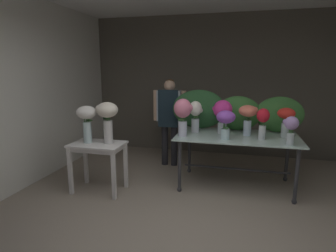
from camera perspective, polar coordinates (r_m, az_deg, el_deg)
ground_plane at (r=4.53m, az=6.82°, el=-11.51°), size 7.89×7.89×0.00m
wall_back at (r=5.96m, az=9.49°, el=8.07°), size 5.24×0.12×2.85m
wall_left at (r=5.21m, az=-22.92°, el=6.85°), size 0.12×3.71×2.85m
display_table_glass at (r=4.31m, az=13.79°, el=-3.35°), size 1.77×1.01×0.80m
side_table_white at (r=4.17m, az=-14.07°, el=-4.84°), size 0.75×0.50×0.72m
florist at (r=5.08m, az=0.30°, el=2.65°), size 0.61×0.24×1.59m
foliage_backdrop at (r=4.61m, az=13.16°, el=2.80°), size 2.05×0.30×0.64m
vase_scarlet_dahlias at (r=4.31m, az=22.88°, el=1.50°), size 0.24×0.24×0.43m
vase_magenta_hydrangea at (r=4.32m, az=11.03°, el=2.73°), size 0.30×0.28×0.51m
vase_violet_tulips at (r=3.97m, az=11.62°, el=1.11°), size 0.26×0.26×0.40m
vase_ivory_anemones at (r=4.35m, az=5.57°, el=2.47°), size 0.23×0.20×0.49m
vase_crimson_ranunculus at (r=4.09m, az=18.75°, el=1.04°), size 0.18×0.18×0.44m
vase_rosy_roses at (r=4.05m, az=3.08°, el=2.73°), size 0.28×0.26×0.55m
vase_coral_freesia at (r=4.26m, az=15.99°, el=2.13°), size 0.27×0.27×0.45m
vase_lilac_stock at (r=3.92m, az=23.75°, el=-0.24°), size 0.19×0.18×0.38m
vase_white_roses_tall at (r=4.14m, az=-16.20°, el=1.45°), size 0.28×0.28×0.53m
vase_cream_lisianthus_tall at (r=4.04m, az=-12.27°, el=1.93°), size 0.32×0.30×0.59m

